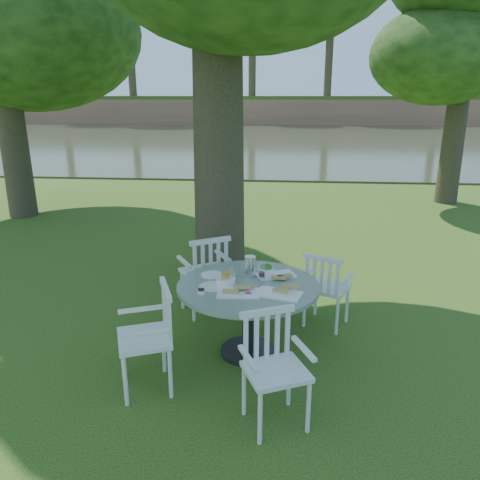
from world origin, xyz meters
name	(u,v)px	position (x,y,z in m)	size (l,w,h in m)	color
ground	(239,311)	(0.00, 0.00, 0.00)	(140.00, 140.00, 0.00)	#1E3B0C
table	(248,298)	(0.18, -0.95, 0.61)	(1.39, 1.39, 0.75)	black
chair_ne	(325,285)	(0.99, -0.32, 0.52)	(0.58, 0.56, 0.88)	silver
chair_nw	(207,269)	(-0.36, -0.11, 0.57)	(0.66, 0.65, 0.98)	silver
chair_sw	(155,330)	(-0.59, -1.59, 0.56)	(0.60, 0.61, 0.95)	silver
chair_se	(272,358)	(0.45, -1.92, 0.54)	(0.60, 0.58, 0.91)	silver
tableware	(249,279)	(0.19, -0.90, 0.80)	(1.04, 0.82, 0.22)	white
river	(275,140)	(0.00, 23.00, 0.00)	(100.00, 28.00, 0.12)	#2F3620
far_bank	(284,42)	(0.28, 41.12, 7.25)	(100.00, 18.00, 15.20)	brown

